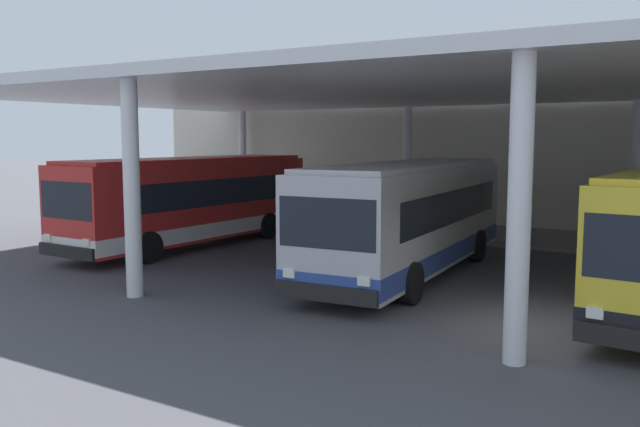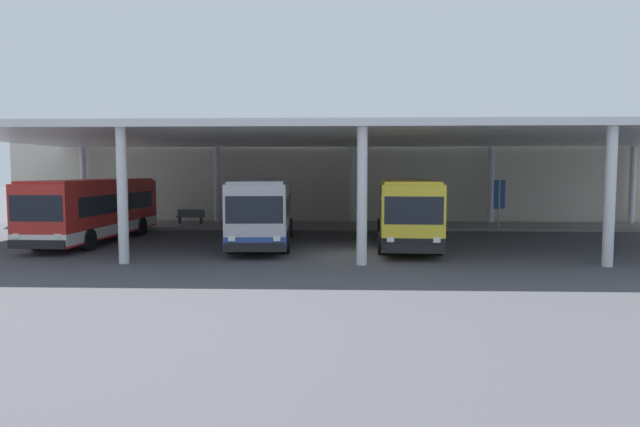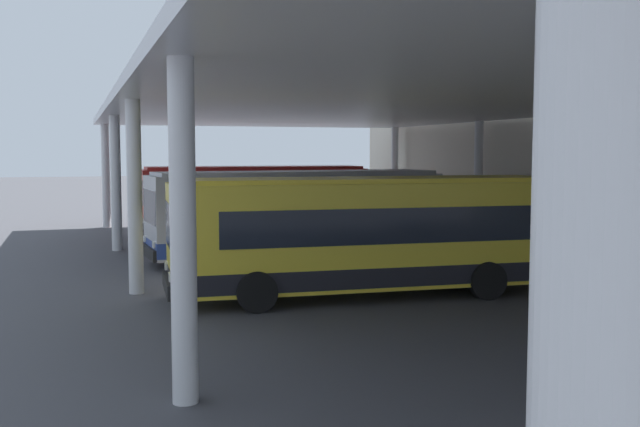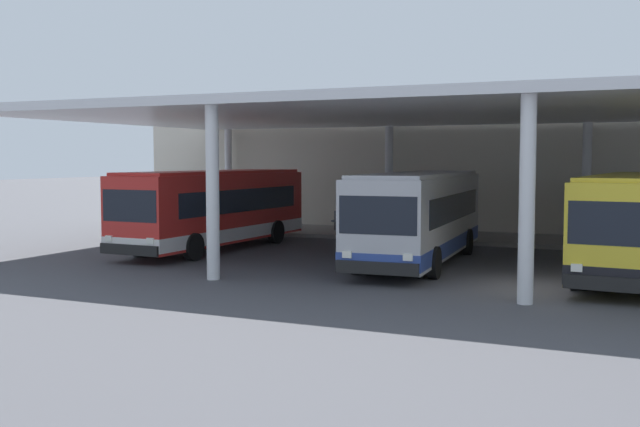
# 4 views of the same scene
# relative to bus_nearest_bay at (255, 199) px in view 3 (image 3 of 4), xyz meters

# --- Properties ---
(ground_plane) EXTENTS (200.00, 200.00, 0.00)m
(ground_plane) POSITION_rel_bus_nearest_bay_xyz_m (13.33, -4.00, -1.66)
(ground_plane) COLOR #47474C
(platform_kerb) EXTENTS (42.00, 4.50, 0.18)m
(platform_kerb) POSITION_rel_bus_nearest_bay_xyz_m (13.33, 7.75, -1.57)
(platform_kerb) COLOR gray
(platform_kerb) RESTS_ON ground
(canopy_shelter) EXTENTS (40.00, 17.00, 5.55)m
(canopy_shelter) POSITION_rel_bus_nearest_bay_xyz_m (13.33, 1.50, 3.63)
(canopy_shelter) COLOR silver
(canopy_shelter) RESTS_ON ground
(bus_nearest_bay) EXTENTS (2.89, 10.58, 3.17)m
(bus_nearest_bay) POSITION_rel_bus_nearest_bay_xyz_m (0.00, 0.00, 0.00)
(bus_nearest_bay) COLOR red
(bus_nearest_bay) RESTS_ON ground
(bus_second_bay) EXTENTS (3.25, 10.68, 3.17)m
(bus_second_bay) POSITION_rel_bus_nearest_bay_xyz_m (8.70, -0.53, 0.00)
(bus_second_bay) COLOR #B7B7BC
(bus_second_bay) RESTS_ON ground
(bus_middle_bay) EXTENTS (3.19, 10.67, 3.17)m
(bus_middle_bay) POSITION_rel_bus_nearest_bay_xyz_m (15.72, -0.67, 0.00)
(bus_middle_bay) COLOR yellow
(bus_middle_bay) RESTS_ON ground
(bench_waiting) EXTENTS (1.80, 0.45, 0.92)m
(bench_waiting) POSITION_rel_bus_nearest_bay_xyz_m (2.72, 7.81, -0.99)
(bench_waiting) COLOR #4C515B
(bench_waiting) RESTS_ON platform_kerb
(trash_bin) EXTENTS (0.52, 0.52, 0.98)m
(trash_bin) POSITION_rel_bus_nearest_bay_xyz_m (6.38, 7.97, -0.98)
(trash_bin) COLOR #33383D
(trash_bin) RESTS_ON platform_kerb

